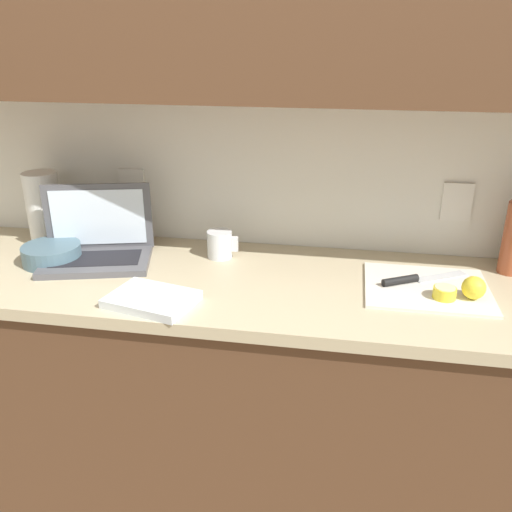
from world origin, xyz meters
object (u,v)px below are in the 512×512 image
laptop (97,243)px  cutting_board (427,288)px  lemon_whole_beside (474,288)px  bowl_white (52,254)px  measuring_cup (220,244)px  lemon_half_cut (444,293)px  knife (411,279)px  paper_towel_roll (44,207)px

laptop → cutting_board: bearing=-17.4°
lemon_whole_beside → bowl_white: lemon_whole_beside is taller
laptop → cutting_board: (1.00, -0.04, -0.05)m
laptop → measuring_cup: laptop is taller
laptop → lemon_whole_beside: (1.11, -0.09, -0.02)m
laptop → lemon_half_cut: laptop is taller
cutting_board → lemon_half_cut: bearing=-60.7°
lemon_half_cut → bowl_white: bowl_white is taller
lemon_half_cut → bowl_white: bearing=177.1°
laptop → knife: laptop is taller
laptop → bowl_white: laptop is taller
bowl_white → lemon_whole_beside: bearing=-2.2°
cutting_board → bowl_white: 1.13m
measuring_cup → paper_towel_roll: paper_towel_roll is taller
cutting_board → knife: size_ratio=1.35×
knife → lemon_whole_beside: size_ratio=4.04×
lemon_half_cut → lemon_whole_beside: size_ratio=0.98×
lemon_half_cut → measuring_cup: (-0.66, 0.19, 0.02)m
cutting_board → paper_towel_roll: paper_towel_roll is taller
lemon_whole_beside → cutting_board: bearing=154.3°
lemon_half_cut → lemon_whole_beside: bearing=8.9°
laptop → paper_towel_roll: 0.29m
cutting_board → bowl_white: bowl_white is taller
knife → measuring_cup: measuring_cup is taller
laptop → lemon_half_cut: (1.03, -0.11, -0.03)m
knife → paper_towel_roll: size_ratio=1.06×
lemon_half_cut → knife: bearing=132.8°
lemon_half_cut → measuring_cup: 0.69m
lemon_half_cut → lemon_whole_beside: 0.08m
measuring_cup → paper_towel_roll: bearing=175.8°
laptop → lemon_half_cut: 1.04m
cutting_board → measuring_cup: measuring_cup is taller
cutting_board → laptop: bearing=177.7°
laptop → bowl_white: bearing=-175.3°
laptop → lemon_whole_beside: size_ratio=5.97×
lemon_whole_beside → bowl_white: 1.24m
lemon_half_cut → measuring_cup: measuring_cup is taller
cutting_board → lemon_half_cut: (0.04, -0.06, 0.02)m
measuring_cup → bowl_white: size_ratio=0.56×
measuring_cup → paper_towel_roll: (-0.62, 0.05, 0.08)m
knife → bowl_white: bowl_white is taller
knife → lemon_half_cut: (0.08, -0.09, 0.01)m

